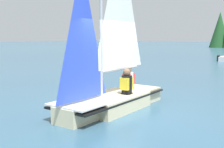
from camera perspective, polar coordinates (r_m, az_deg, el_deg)
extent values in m
plane|color=#38607A|center=(8.09, 0.00, -7.17)|extent=(260.00, 260.00, 0.00)
cube|color=beige|center=(8.04, 0.00, -5.73)|extent=(1.54, 2.29, 0.42)
cube|color=beige|center=(6.90, -7.50, -8.04)|extent=(0.82, 0.97, 0.42)
cube|color=beige|center=(9.30, 5.51, -3.96)|extent=(1.21, 1.02, 0.42)
cube|color=black|center=(8.01, 0.00, -4.79)|extent=(1.73, 3.96, 0.05)
cube|color=silver|center=(7.17, -5.05, -5.52)|extent=(1.39, 1.88, 0.04)
cylinder|color=#B7B7BC|center=(7.47, -2.25, 13.03)|extent=(0.08, 0.08, 4.70)
cylinder|color=#B7B7BC|center=(8.22, 1.68, 1.05)|extent=(0.26, 1.81, 0.07)
pyramid|color=white|center=(8.24, 1.74, 14.68)|extent=(0.23, 1.72, 3.85)
pyramid|color=blue|center=(6.87, -6.03, 8.61)|extent=(0.19, 1.32, 3.34)
cube|color=black|center=(9.75, 7.02, -3.82)|extent=(0.04, 0.08, 0.29)
cube|color=black|center=(8.18, 3.01, -5.37)|extent=(0.27, 0.30, 0.45)
cylinder|color=black|center=(8.08, 3.04, -2.09)|extent=(0.33, 0.33, 0.50)
cube|color=yellow|center=(8.08, 3.04, -1.92)|extent=(0.29, 0.37, 0.35)
sphere|color=brown|center=(8.03, 3.05, 0.37)|extent=(0.22, 0.22, 0.22)
cube|color=black|center=(9.07, 3.37, -4.10)|extent=(0.27, 0.30, 0.45)
cylinder|color=white|center=(8.98, 3.40, -1.13)|extent=(0.33, 0.33, 0.50)
cube|color=red|center=(8.98, 3.40, -0.98)|extent=(0.29, 0.37, 0.35)
sphere|color=tan|center=(8.94, 3.41, 1.08)|extent=(0.22, 0.22, 0.22)
cylinder|color=white|center=(8.93, 3.42, 1.61)|extent=(0.23, 0.23, 0.06)
cube|color=black|center=(26.39, 20.82, 3.04)|extent=(0.29, 0.29, 0.47)
cone|color=#1E4C23|center=(61.36, 21.04, 8.39)|extent=(3.90, 3.90, 7.15)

